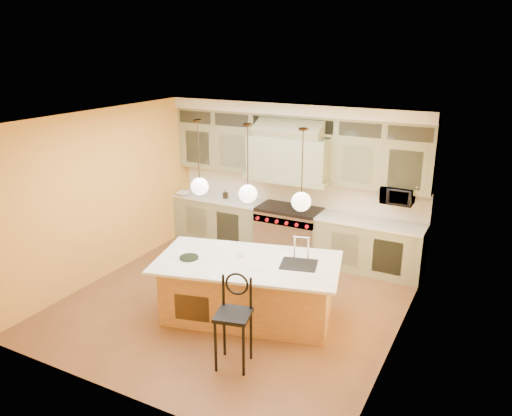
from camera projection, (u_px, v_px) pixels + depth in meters
The scene contains 18 objects.
floor at pixel (234, 302), 7.91m from camera, with size 5.00×5.00×0.00m, color brown.
ceiling at pixel (231, 119), 7.00m from camera, with size 5.00×5.00×0.00m, color white.
wall_back at pixel (298, 178), 9.56m from camera, with size 5.00×5.00×0.00m, color gold.
wall_front at pixel (116, 284), 5.35m from camera, with size 5.00×5.00×0.00m, color gold.
wall_left at pixel (106, 194), 8.55m from camera, with size 5.00×5.00×0.00m, color gold.
wall_right at pixel (402, 246), 6.36m from camera, with size 5.00×5.00×0.00m, color gold.
back_cabinetry at pixel (292, 183), 9.35m from camera, with size 5.00×0.77×2.90m.
range at pixel (289, 231), 9.56m from camera, with size 1.20×0.74×0.96m.
kitchen_island at pixel (249, 288), 7.37m from camera, with size 2.90×2.00×1.35m.
counter_stool at pixel (234, 316), 6.19m from camera, with size 0.51×0.51×1.20m.
microwave at pixel (398, 195), 8.50m from camera, with size 0.54×0.37×0.30m, color black.
oil_bottle_a at pixel (201, 189), 10.22m from camera, with size 0.10×0.10×0.26m, color black.
oil_bottle_b at pixel (225, 194), 10.03m from camera, with size 0.08×0.08×0.18m, color black.
fruit_bowl at pixel (183, 194), 10.23m from camera, with size 0.28×0.28×0.07m, color silver.
cup at pixel (241, 255), 7.29m from camera, with size 0.10×0.10×0.09m, color white.
pendant_left at pixel (200, 185), 7.27m from camera, with size 0.26×0.26×1.11m.
pendant_center at pixel (248, 192), 6.91m from camera, with size 0.26×0.26×1.11m.
pendant_right at pixel (301, 200), 6.56m from camera, with size 0.26×0.26×1.11m.
Camera 1 is at (3.56, -6.09, 3.89)m, focal length 35.00 mm.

